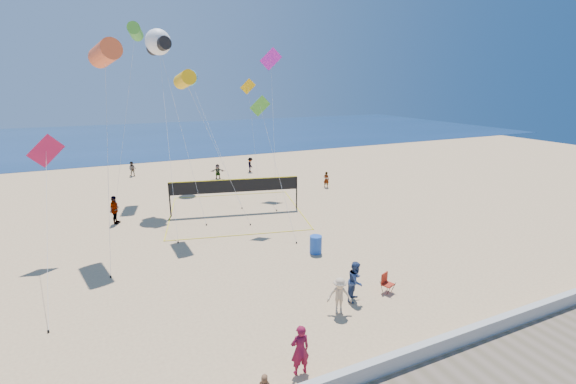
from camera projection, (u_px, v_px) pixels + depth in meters
name	position (u px, v px, depth m)	size (l,w,h in m)	color
ground	(285.00, 338.00, 14.40)	(120.00, 120.00, 0.00)	tan
ocean	(145.00, 137.00, 68.75)	(140.00, 50.00, 0.03)	navy
woman	(300.00, 350.00, 12.41)	(0.65, 0.43, 1.78)	maroon
bystander_a	(356.00, 281.00, 16.72)	(0.88, 0.68, 1.80)	navy
bystander_b	(339.00, 296.00, 15.77)	(1.02, 0.59, 1.58)	#CCAE88
far_person_0	(115.00, 210.00, 25.87)	(1.14, 0.48, 1.95)	gray
far_person_1	(218.00, 171.00, 38.25)	(1.36, 0.43, 1.46)	gray
far_person_2	(326.00, 180.00, 35.04)	(0.53, 0.35, 1.46)	gray
far_person_3	(132.00, 169.00, 39.25)	(0.74, 0.57, 1.51)	gray
far_person_4	(250.00, 165.00, 41.18)	(1.01, 0.58, 1.56)	gray
camp_chair	(386.00, 282.00, 17.45)	(0.61, 0.71, 1.00)	#A12212
trash_barrel	(316.00, 245.00, 21.47)	(0.67, 0.67, 1.01)	#1B4AB1
volleyball_net	(235.00, 189.00, 27.98)	(11.21, 11.09, 2.52)	black
kite_0	(105.00, 53.00, 20.31)	(1.90, 6.02, 11.43)	#F75E2E
kite_1	(159.00, 46.00, 27.67)	(1.75, 9.90, 12.40)	black
kite_2	(185.00, 80.00, 23.09)	(4.01, 2.48, 9.98)	yellow
kite_3	(46.00, 157.00, 19.78)	(1.77, 8.23, 6.68)	#C71849
kite_4	(263.00, 115.00, 24.27)	(1.36, 4.54, 8.48)	green
kite_5	(271.00, 66.00, 31.71)	(3.07, 6.46, 12.06)	#E01FD1
kite_6	(158.00, 42.00, 27.64)	(2.47, 7.59, 12.95)	white
kite_7	(189.00, 78.00, 33.39)	(2.53, 9.36, 10.37)	#2D93CC
kite_8	(135.00, 32.00, 30.22)	(3.69, 4.93, 13.74)	green
kite_9	(249.00, 93.00, 35.50)	(1.32, 4.27, 9.64)	yellow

